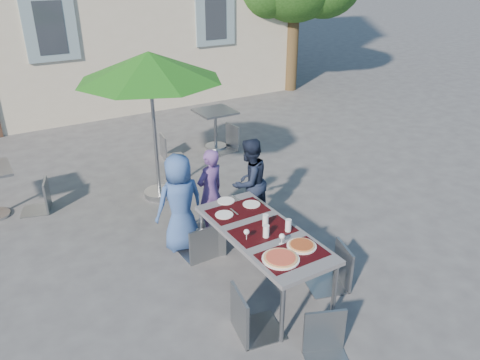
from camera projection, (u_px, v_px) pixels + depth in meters
ground at (225, 315)px, 5.13m from camera, size 90.00×90.00×0.00m
dining_table at (263, 235)px, 5.31m from camera, size 0.80×1.85×0.76m
pizza_near_left at (281, 258)px, 4.77m from camera, size 0.39×0.39×0.03m
pizza_near_right at (302, 245)px, 4.98m from camera, size 0.32×0.32×0.03m
glassware at (271, 228)px, 5.20m from camera, size 0.56×0.47×0.15m
place_settings at (234, 206)px, 5.79m from camera, size 0.68×0.52×0.01m
child_0 at (180, 203)px, 6.07m from camera, size 0.65×0.43×1.33m
child_1 at (210, 191)px, 6.47m from camera, size 0.52×0.41×1.24m
child_2 at (249, 182)px, 6.67m from camera, size 0.71×0.52×1.30m
chair_0 at (199, 222)px, 5.88m from camera, size 0.42×0.43×0.92m
chair_1 at (210, 221)px, 5.99m from camera, size 0.48×0.48×0.86m
chair_2 at (249, 201)px, 6.28m from camera, size 0.51×0.51×0.99m
chair_3 at (250, 286)px, 4.61m from camera, size 0.54×0.54×1.04m
chair_4 at (338, 243)px, 5.36m from camera, size 0.55×0.55×0.99m
chair_5 at (330, 314)px, 4.33m from camera, size 0.55×0.55×0.94m
patio_umbrella at (149, 68)px, 6.81m from camera, size 2.19×2.19×2.33m
bg_chair_r_0 at (37, 178)px, 7.03m from camera, size 0.52×0.52×0.94m
cafe_table_1 at (215, 122)px, 9.46m from camera, size 0.73×0.73×0.79m
bg_chair_l_1 at (167, 132)px, 8.92m from camera, size 0.46×0.46×0.92m
bg_chair_r_1 at (228, 123)px, 9.32m from camera, size 0.47×0.47×0.97m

